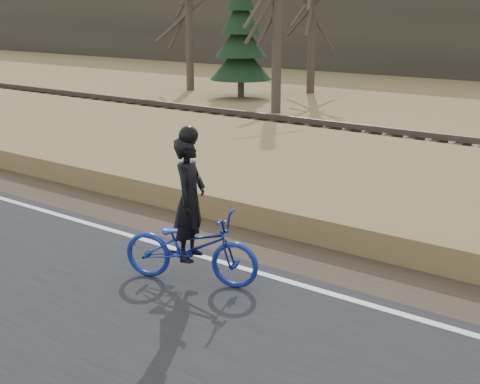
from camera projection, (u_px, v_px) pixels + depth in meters
The scene contains 10 objects.
ground at pixel (54, 222), 11.95m from camera, with size 120.00×120.00×0.00m, color olive.
edge_line at pixel (62, 216), 12.08m from camera, with size 120.00×0.12×0.01m, color silver.
shoulder at pixel (105, 206), 12.86m from camera, with size 120.00×1.60×0.04m, color #473A2B.
embankment at pixel (206, 167), 15.10m from camera, with size 120.00×5.00×0.44m, color olive.
ballast at pixel (297, 141), 18.00m from camera, with size 120.00×3.00×0.45m, color slate.
railroad at pixel (297, 130), 17.92m from camera, with size 120.00×2.40×0.29m.
cyclist at pixel (191, 235), 9.04m from camera, with size 2.04×1.29×2.18m.
bare_tree_far_left at pixel (189, 10), 29.82m from camera, with size 0.36×0.36×7.17m, color #463F33.
bare_tree_left at pixel (312, 12), 28.88m from camera, with size 0.36×0.36×7.01m, color #463F33.
conifer at pixel (241, 40), 27.68m from camera, with size 2.60×2.60×5.06m.
Camera 1 is at (9.57, -6.98, 3.72)m, focal length 50.00 mm.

